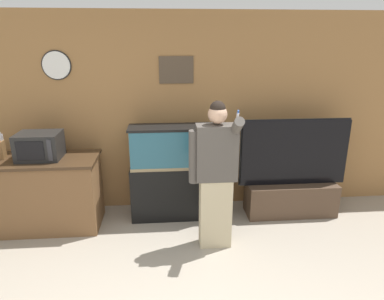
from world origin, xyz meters
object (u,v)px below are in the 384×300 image
Objects in this scene: tv_on_stand at (291,187)px; person_standing at (215,174)px; counter_island at (42,193)px; microwave at (39,146)px; aquarium_on_stand at (175,173)px.

person_standing is (-1.12, -0.65, 0.48)m from tv_on_stand.
tv_on_stand is at bearing 30.01° from person_standing.
counter_island is 2.88× the size of microwave.
microwave is at bearing 163.73° from person_standing.
counter_island is at bearing -175.35° from aquarium_on_stand.
aquarium_on_stand is (1.59, 0.12, -0.44)m from microwave.
counter_island is 0.61m from microwave.
microwave is 0.29× the size of person_standing.
person_standing reaches higher than microwave.
aquarium_on_stand is 0.74× the size of person_standing.
counter_island is 3.18m from tv_on_stand.
tv_on_stand is (1.54, -0.06, -0.24)m from aquarium_on_stand.
counter_island is at bearing -170.39° from microwave.
counter_island is at bearing 164.33° from person_standing.
person_standing is (2.06, -0.58, 0.41)m from counter_island.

